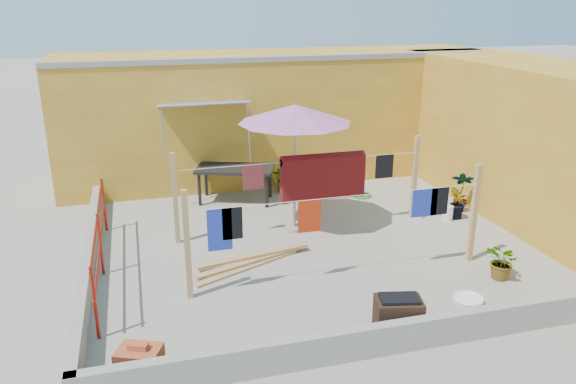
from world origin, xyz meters
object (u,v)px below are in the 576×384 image
object	(u,v)px
brick_stack	(140,362)
brazier	(398,316)
outdoor_table	(235,171)
green_hose	(362,195)
plant_back_a	(284,178)
white_basin	(468,299)
water_jug_a	(417,210)
patio_umbrella	(295,115)
water_jug_b	(447,213)

from	to	relation	value
brick_stack	brazier	world-z (taller)	brazier
outdoor_table	green_hose	distance (m)	3.09
outdoor_table	plant_back_a	distance (m)	1.39
white_basin	green_hose	world-z (taller)	white_basin
outdoor_table	water_jug_a	size ratio (longest dim) A/B	5.42
patio_umbrella	green_hose	xyz separation A→B (m)	(2.13, 1.54, -2.35)
brazier	water_jug_b	distance (m)	4.68
brick_stack	green_hose	xyz separation A→B (m)	(5.30, 5.55, -0.17)
green_hose	brazier	bearing A→B (deg)	-107.74
outdoor_table	green_hose	xyz separation A→B (m)	(2.97, -0.47, -0.71)
outdoor_table	plant_back_a	xyz separation A→B (m)	(1.28, 0.38, -0.39)
brick_stack	water_jug_a	xyz separation A→B (m)	(5.92, 3.97, -0.04)
brazier	green_hose	distance (m)	5.83
patio_umbrella	outdoor_table	size ratio (longest dim) A/B	1.50
brazier	green_hose	size ratio (longest dim) A/B	1.56
outdoor_table	white_basin	xyz separation A→B (m)	(2.65, -5.52, -0.70)
brazier	plant_back_a	size ratio (longest dim) A/B	1.03
green_hose	brick_stack	bearing A→B (deg)	-133.65
patio_umbrella	brazier	size ratio (longest dim) A/B	4.03
brick_stack	water_jug_b	xyz separation A→B (m)	(6.46, 3.64, -0.04)
water_jug_a	green_hose	size ratio (longest dim) A/B	0.78
water_jug_b	white_basin	bearing A→B (deg)	-115.15
water_jug_a	water_jug_b	distance (m)	0.63
brick_stack	water_jug_b	distance (m)	7.41
brazier	water_jug_b	bearing A→B (deg)	51.12
patio_umbrella	water_jug_a	distance (m)	3.54
patio_umbrella	water_jug_a	xyz separation A→B (m)	(2.76, -0.05, -2.22)
white_basin	plant_back_a	world-z (taller)	plant_back_a
white_basin	water_jug_a	size ratio (longest dim) A/B	1.32
outdoor_table	green_hose	size ratio (longest dim) A/B	4.21
white_basin	water_jug_a	world-z (taller)	water_jug_a
water_jug_b	brazier	bearing A→B (deg)	-128.88
green_hose	plant_back_a	xyz separation A→B (m)	(-1.70, 0.85, 0.32)
water_jug_a	green_hose	xyz separation A→B (m)	(-0.63, 1.58, -0.13)
patio_umbrella	plant_back_a	xyz separation A→B (m)	(0.43, 2.38, -2.03)
brazier	white_basin	world-z (taller)	brazier
outdoor_table	white_basin	bearing A→B (deg)	-64.32
plant_back_a	brick_stack	bearing A→B (deg)	-119.35
brazier	plant_back_a	world-z (taller)	plant_back_a
brazier	plant_back_a	distance (m)	6.40
water_jug_a	green_hose	distance (m)	1.71
patio_umbrella	water_jug_b	size ratio (longest dim) A/B	7.96
outdoor_table	white_basin	distance (m)	6.17
patio_umbrella	outdoor_table	distance (m)	2.72
water_jug_a	plant_back_a	world-z (taller)	plant_back_a
brick_stack	plant_back_a	distance (m)	7.34
brick_stack	water_jug_a	distance (m)	7.13
outdoor_table	brazier	xyz separation A→B (m)	(1.20, -6.02, -0.46)
outdoor_table	plant_back_a	bearing A→B (deg)	16.65
brick_stack	white_basin	xyz separation A→B (m)	(4.98, 0.50, -0.16)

